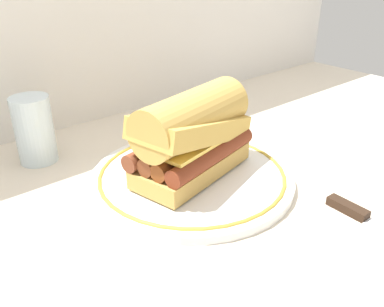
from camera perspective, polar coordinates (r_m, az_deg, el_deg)
name	(u,v)px	position (r m, az deg, el deg)	size (l,w,h in m)	color
ground_plane	(190,186)	(0.59, -0.28, -4.63)	(1.50, 1.50, 0.00)	beige
plate	(192,176)	(0.59, 0.00, -3.21)	(0.29, 0.29, 0.01)	white
sausage_sandwich	(192,134)	(0.56, 0.00, 2.73)	(0.20, 0.13, 0.12)	tan
drinking_glass	(35,134)	(0.68, -21.06, 2.54)	(0.06, 0.06, 0.11)	silver
salt_shaker	(222,102)	(0.81, 4.16, 7.15)	(0.04, 0.04, 0.07)	white
butter_knife	(368,219)	(0.56, 23.33, -8.42)	(0.02, 0.14, 0.01)	silver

